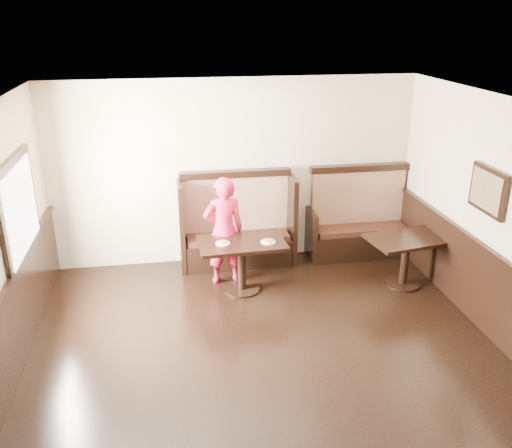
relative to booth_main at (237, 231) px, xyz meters
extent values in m
plane|color=black|center=(0.00, -3.30, -0.53)|extent=(7.00, 7.00, 0.00)
plane|color=beige|center=(0.00, 0.20, 0.87)|extent=(5.50, 0.00, 5.50)
plane|color=white|center=(0.00, -3.30, 2.27)|extent=(7.00, 7.00, 0.00)
cube|color=black|center=(-2.71, -1.40, 1.02)|extent=(0.05, 1.50, 1.20)
cube|color=white|center=(-2.69, -1.40, 1.02)|extent=(0.01, 1.30, 1.00)
cube|color=black|center=(2.71, -2.10, 1.17)|extent=(0.04, 0.70, 0.55)
cube|color=olive|center=(2.69, -2.10, 1.17)|extent=(0.01, 0.60, 0.45)
cube|color=black|center=(0.00, -0.08, -0.32)|extent=(1.60, 0.50, 0.42)
cube|color=#331A10|center=(0.00, -0.08, -0.07)|extent=(1.54, 0.46, 0.09)
cube|color=#531020|center=(0.00, 0.13, 0.37)|extent=(1.60, 0.12, 0.92)
cube|color=black|center=(0.00, 0.13, 0.87)|extent=(1.68, 0.16, 0.10)
cube|color=black|center=(-0.84, 0.02, 0.15)|extent=(0.07, 0.72, 1.36)
cube|color=black|center=(0.84, 0.02, 0.15)|extent=(0.07, 0.72, 1.36)
cube|color=black|center=(1.95, -0.08, -0.32)|extent=(1.50, 0.50, 0.42)
cube|color=#331A10|center=(1.95, -0.08, -0.07)|extent=(1.44, 0.46, 0.09)
cube|color=#531020|center=(1.95, 0.13, 0.37)|extent=(1.50, 0.12, 0.92)
cube|color=black|center=(1.95, 0.13, 0.87)|extent=(1.58, 0.16, 0.10)
cube|color=black|center=(1.16, 0.02, -0.13)|extent=(0.07, 0.72, 0.80)
cube|color=black|center=(2.74, 0.02, -0.13)|extent=(0.07, 0.72, 0.80)
cube|color=black|center=(-0.06, -0.91, 0.20)|extent=(1.20, 0.79, 0.05)
cylinder|color=black|center=(-0.06, -0.91, -0.18)|extent=(0.12, 0.12, 0.68)
cylinder|color=black|center=(-0.06, -0.91, -0.51)|extent=(0.51, 0.51, 0.03)
cube|color=black|center=(2.24, -1.14, 0.18)|extent=(1.15, 0.85, 0.05)
cylinder|color=black|center=(2.24, -1.14, -0.18)|extent=(0.11, 0.11, 0.67)
cylinder|color=black|center=(2.24, -1.14, -0.51)|extent=(0.50, 0.50, 0.03)
imported|color=red|center=(-0.27, -0.60, 0.26)|extent=(0.61, 0.43, 1.58)
cylinder|color=white|center=(-0.32, -0.95, 0.23)|extent=(0.20, 0.20, 0.01)
cylinder|color=tan|center=(-0.32, -0.95, 0.24)|extent=(0.12, 0.12, 0.02)
cylinder|color=#EABA54|center=(-0.32, -0.95, 0.25)|extent=(0.11, 0.11, 0.01)
cylinder|color=white|center=(0.29, -1.00, 0.23)|extent=(0.20, 0.20, 0.01)
cylinder|color=tan|center=(0.29, -1.00, 0.24)|extent=(0.12, 0.12, 0.02)
cylinder|color=#EABA54|center=(0.29, -1.00, 0.25)|extent=(0.11, 0.11, 0.01)
camera|label=1|loc=(-1.01, -7.62, 3.15)|focal=38.00mm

